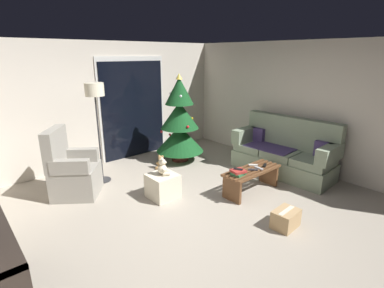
# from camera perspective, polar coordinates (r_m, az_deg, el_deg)

# --- Properties ---
(ground_plane) EXTENTS (7.00, 7.00, 0.00)m
(ground_plane) POSITION_cam_1_polar(r_m,az_deg,el_deg) (4.35, 2.10, -13.91)
(ground_plane) COLOR #9E9384
(wall_back) EXTENTS (5.72, 0.12, 2.50)m
(wall_back) POSITION_cam_1_polar(r_m,az_deg,el_deg) (6.39, -16.93, 7.50)
(wall_back) COLOR beige
(wall_back) RESTS_ON ground
(wall_right) EXTENTS (0.12, 6.00, 2.50)m
(wall_right) POSITION_cam_1_polar(r_m,az_deg,el_deg) (6.14, 22.37, 6.57)
(wall_right) COLOR beige
(wall_right) RESTS_ON ground
(patio_door_frame) EXTENTS (1.60, 0.02, 2.20)m
(patio_door_frame) POSITION_cam_1_polar(r_m,az_deg,el_deg) (6.64, -11.41, 6.93)
(patio_door_frame) COLOR silver
(patio_door_frame) RESTS_ON ground
(patio_door_glass) EXTENTS (1.50, 0.02, 2.10)m
(patio_door_glass) POSITION_cam_1_polar(r_m,az_deg,el_deg) (6.64, -11.30, 6.48)
(patio_door_glass) COLOR black
(patio_door_glass) RESTS_ON ground
(couch) EXTENTS (0.88, 1.98, 1.08)m
(couch) POSITION_cam_1_polar(r_m,az_deg,el_deg) (5.96, 17.55, -1.70)
(couch) COLOR gray
(couch) RESTS_ON ground
(coffee_table) EXTENTS (1.10, 0.40, 0.41)m
(coffee_table) POSITION_cam_1_polar(r_m,az_deg,el_deg) (5.03, 11.56, -6.31)
(coffee_table) COLOR brown
(coffee_table) RESTS_ON ground
(remote_graphite) EXTENTS (0.14, 0.14, 0.02)m
(remote_graphite) POSITION_cam_1_polar(r_m,az_deg,el_deg) (4.94, 11.80, -4.93)
(remote_graphite) COLOR #333338
(remote_graphite) RESTS_ON coffee_table
(remote_black) EXTENTS (0.16, 0.11, 0.02)m
(remote_black) POSITION_cam_1_polar(r_m,az_deg,el_deg) (5.16, 14.07, -4.08)
(remote_black) COLOR black
(remote_black) RESTS_ON coffee_table
(remote_silver) EXTENTS (0.05, 0.16, 0.02)m
(remote_silver) POSITION_cam_1_polar(r_m,az_deg,el_deg) (5.02, 12.90, -4.62)
(remote_silver) COLOR #ADADB2
(remote_silver) RESTS_ON coffee_table
(remote_white) EXTENTS (0.14, 0.14, 0.02)m
(remote_white) POSITION_cam_1_polar(r_m,az_deg,el_deg) (5.14, 11.85, -4.03)
(remote_white) COLOR silver
(remote_white) RESTS_ON coffee_table
(book_stack) EXTENTS (0.25, 0.23, 0.08)m
(book_stack) POSITION_cam_1_polar(r_m,az_deg,el_deg) (4.71, 9.01, -5.48)
(book_stack) COLOR #337042
(book_stack) RESTS_ON coffee_table
(cell_phone) EXTENTS (0.13, 0.16, 0.01)m
(cell_phone) POSITION_cam_1_polar(r_m,az_deg,el_deg) (4.71, 9.00, -4.87)
(cell_phone) COLOR black
(cell_phone) RESTS_ON book_stack
(christmas_tree) EXTENTS (1.02, 1.02, 1.87)m
(christmas_tree) POSITION_cam_1_polar(r_m,az_deg,el_deg) (6.22, -2.43, 4.07)
(christmas_tree) COLOR #4C1E19
(christmas_tree) RESTS_ON ground
(armchair) EXTENTS (0.96, 0.96, 1.13)m
(armchair) POSITION_cam_1_polar(r_m,az_deg,el_deg) (5.17, -22.33, -5.07)
(armchair) COLOR gray
(armchair) RESTS_ON ground
(floor_lamp) EXTENTS (0.32, 0.32, 1.78)m
(floor_lamp) POSITION_cam_1_polar(r_m,az_deg,el_deg) (5.28, -18.36, 8.27)
(floor_lamp) COLOR #2D2D30
(floor_lamp) RESTS_ON ground
(ottoman) EXTENTS (0.44, 0.44, 0.39)m
(ottoman) POSITION_cam_1_polar(r_m,az_deg,el_deg) (4.81, -5.71, -8.14)
(ottoman) COLOR beige
(ottoman) RESTS_ON ground
(teddy_bear_cream) EXTENTS (0.22, 0.21, 0.29)m
(teddy_bear_cream) POSITION_cam_1_polar(r_m,az_deg,el_deg) (4.68, -5.70, -4.61)
(teddy_bear_cream) COLOR beige
(teddy_bear_cream) RESTS_ON ottoman
(teddy_bear_honey_by_tree) EXTENTS (0.22, 0.21, 0.29)m
(teddy_bear_honey_by_tree) POSITION_cam_1_polar(r_m,az_deg,el_deg) (5.99, -6.11, -3.70)
(teddy_bear_honey_by_tree) COLOR tan
(teddy_bear_honey_by_tree) RESTS_ON ground
(cardboard_box_taped_mid_floor) EXTENTS (0.39, 0.29, 0.25)m
(cardboard_box_taped_mid_floor) POSITION_cam_1_polar(r_m,az_deg,el_deg) (4.25, 17.82, -13.71)
(cardboard_box_taped_mid_floor) COLOR tan
(cardboard_box_taped_mid_floor) RESTS_ON ground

